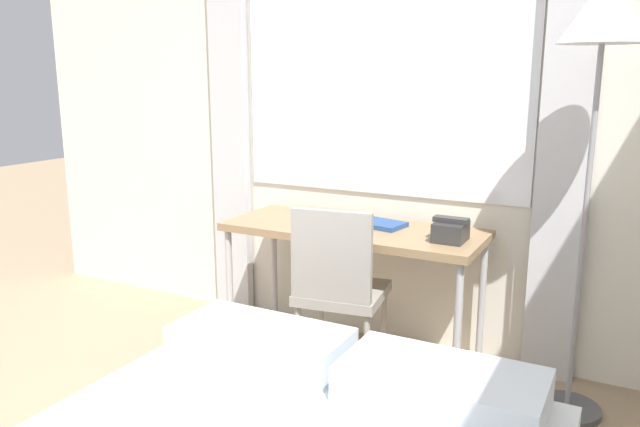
% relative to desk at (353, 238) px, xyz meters
% --- Properties ---
extents(wall_back_with_window, '(4.84, 0.13, 2.70)m').
position_rel_desk_xyz_m(wall_back_with_window, '(-0.06, 0.34, 0.69)').
color(wall_back_with_window, silver).
rests_on(wall_back_with_window, ground_plane).
extents(desk, '(1.33, 0.53, 0.73)m').
position_rel_desk_xyz_m(desk, '(0.00, 0.00, 0.00)').
color(desk, '#937551').
rests_on(desk, ground_plane).
extents(desk_chair, '(0.45, 0.45, 0.90)m').
position_rel_desk_xyz_m(desk_chair, '(0.06, -0.29, -0.15)').
color(desk_chair, gray).
rests_on(desk_chair, ground_plane).
extents(standing_lamp, '(0.35, 0.35, 1.88)m').
position_rel_desk_xyz_m(standing_lamp, '(1.09, -0.04, 0.93)').
color(standing_lamp, '#4C4C51').
rests_on(standing_lamp, ground_plane).
extents(telephone, '(0.16, 0.17, 0.11)m').
position_rel_desk_xyz_m(telephone, '(0.52, -0.04, 0.11)').
color(telephone, '#2D2D2D').
rests_on(telephone, desk).
extents(book, '(0.26, 0.21, 0.02)m').
position_rel_desk_xyz_m(book, '(0.12, 0.07, 0.07)').
color(book, navy).
rests_on(book, desk).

